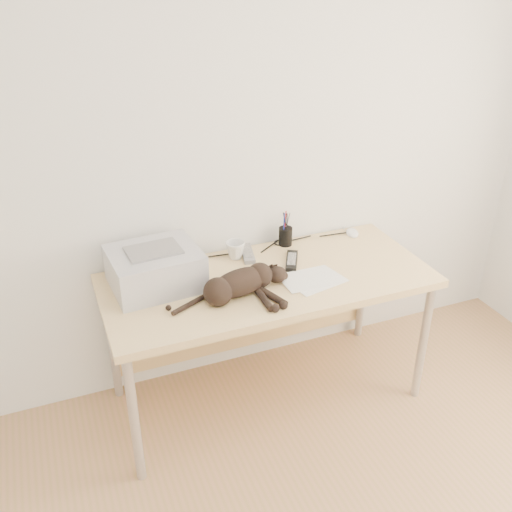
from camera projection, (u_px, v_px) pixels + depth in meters
name	position (u px, v px, depth m)	size (l,w,h in m)	color
wall_back	(241.00, 145.00, 2.80)	(3.50, 3.50, 0.00)	white
desk	(261.00, 292.00, 2.90)	(1.60, 0.70, 0.74)	#E6C786
printer	(155.00, 268.00, 2.66)	(0.43, 0.38, 0.19)	#ABABAF
papers	(312.00, 280.00, 2.74)	(0.31, 0.24, 0.01)	white
cat	(238.00, 285.00, 2.59)	(0.60, 0.29, 0.13)	black
mug	(235.00, 250.00, 2.92)	(0.10, 0.10, 0.09)	white
pen_cup	(285.00, 236.00, 3.05)	(0.07, 0.07, 0.19)	black
remote_grey	(247.00, 253.00, 2.96)	(0.06, 0.20, 0.02)	slate
remote_black	(292.00, 261.00, 2.89)	(0.05, 0.20, 0.02)	black
mouse	(352.00, 231.00, 3.19)	(0.07, 0.12, 0.04)	white
cable_tangle	(246.00, 249.00, 3.02)	(1.36, 0.07, 0.01)	black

